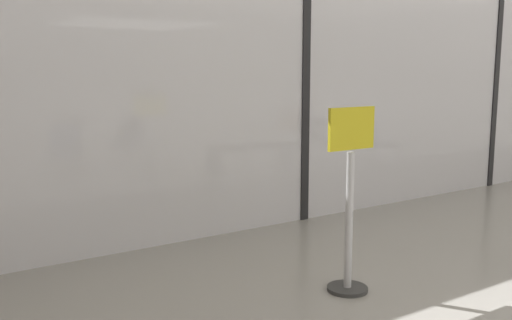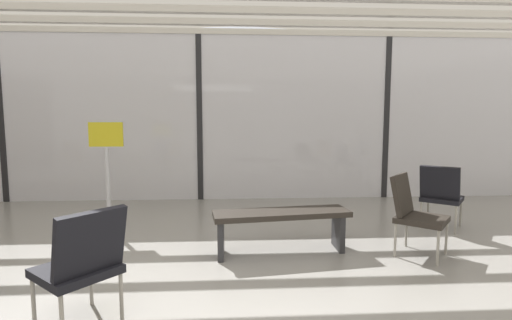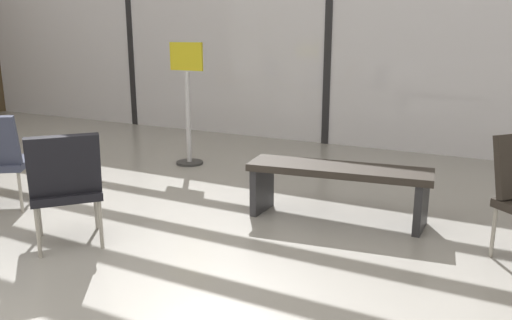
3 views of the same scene
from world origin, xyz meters
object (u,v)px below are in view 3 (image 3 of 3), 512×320
object	(u,v)px
lounge_chair_5	(66,182)
parked_airplane	(433,5)
info_sign	(188,108)
waiting_bench	(338,179)

from	to	relation	value
lounge_chair_5	parked_airplane	bearing A→B (deg)	-145.58
lounge_chair_5	info_sign	world-z (taller)	info_sign
parked_airplane	waiting_bench	size ratio (longest dim) A/B	7.94
parked_airplane	waiting_bench	distance (m)	7.91
parked_airplane	waiting_bench	xyz separation A→B (m)	(0.55, -7.69, -1.77)
info_sign	lounge_chair_5	bearing A→B (deg)	-75.51
parked_airplane	waiting_bench	world-z (taller)	parked_airplane
parked_airplane	lounge_chair_5	bearing A→B (deg)	-96.34
parked_airplane	waiting_bench	bearing A→B (deg)	-85.88
waiting_bench	info_sign	distance (m)	2.44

